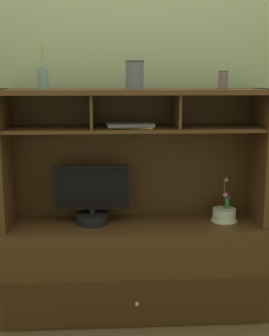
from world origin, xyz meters
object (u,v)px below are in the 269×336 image
at_px(media_console, 134,246).
at_px(accent_vase, 223,79).
at_px(tv_monitor, 92,200).
at_px(magazine_stack_left, 129,125).
at_px(ceramic_vase, 135,74).
at_px(diffuser_bottle, 43,79).
at_px(potted_orchid, 224,214).

distance_m(media_console, accent_vase, 1.19).
distance_m(tv_monitor, accent_vase, 1.10).
bearing_deg(magazine_stack_left, ceramic_vase, -31.32).
height_order(media_console, diffuser_bottle, diffuser_bottle).
height_order(tv_monitor, magazine_stack_left, magazine_stack_left).
xyz_separation_m(magazine_stack_left, accent_vase, (0.57, 0.00, 0.27)).
relative_size(tv_monitor, accent_vase, 4.18).
bearing_deg(magazine_stack_left, potted_orchid, 0.16).
relative_size(tv_monitor, diffuser_bottle, 1.73).
bearing_deg(media_console, potted_orchid, -0.17).
distance_m(tv_monitor, ceramic_vase, 0.82).
xyz_separation_m(media_console, magazine_stack_left, (-0.03, -0.00, 0.79)).
xyz_separation_m(tv_monitor, potted_orchid, (0.85, 0.01, -0.11)).
bearing_deg(tv_monitor, ceramic_vase, -2.34).
distance_m(potted_orchid, diffuser_bottle, 1.42).
bearing_deg(potted_orchid, tv_monitor, -179.32).
distance_m(tv_monitor, diffuser_bottle, 0.80).
relative_size(media_console, diffuser_bottle, 6.10).
relative_size(potted_orchid, magazine_stack_left, 0.92).
bearing_deg(tv_monitor, diffuser_bottle, -177.09).
bearing_deg(diffuser_bottle, accent_vase, 1.35).
height_order(tv_monitor, potted_orchid, tv_monitor).
bearing_deg(diffuser_bottle, ceramic_vase, 0.31).
bearing_deg(accent_vase, ceramic_vase, -177.61).
distance_m(potted_orchid, ceramic_vase, 1.06).
xyz_separation_m(media_console, accent_vase, (0.54, -0.00, 1.06)).
bearing_deg(potted_orchid, media_console, 179.83).
relative_size(media_console, accent_vase, 14.80).
height_order(media_console, magazine_stack_left, media_console).
distance_m(ceramic_vase, accent_vase, 0.54).
bearing_deg(tv_monitor, media_console, 2.51).
distance_m(tv_monitor, magazine_stack_left, 0.53).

